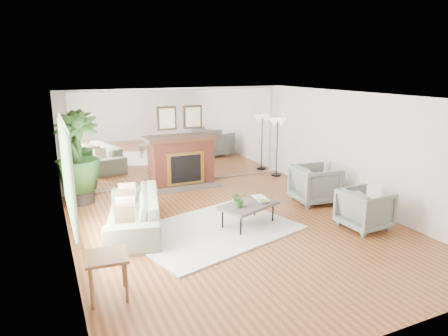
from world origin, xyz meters
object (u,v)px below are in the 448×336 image
sofa (133,211)px  armchair_front (365,209)px  armchair_back (315,184)px  side_table (107,262)px  coffee_table (248,206)px  potted_ficus (77,156)px  fireplace (183,160)px  floor_lamp (278,127)px

sofa → armchair_front: size_ratio=2.87×
armchair_back → armchair_front: (-0.07, -1.63, -0.05)m
armchair_front → side_table: (-4.85, -0.42, 0.14)m
side_table → armchair_front: bearing=4.9°
coffee_table → potted_ficus: bearing=135.1°
sofa → potted_ficus: potted_ficus is taller
armchair_back → armchair_front: size_ratio=1.12×
potted_ficus → side_table: bearing=-90.7°
sofa → coffee_table: bearing=82.4°
sofa → side_table: sofa is taller
coffee_table → armchair_front: bearing=-27.0°
fireplace → potted_ficus: (-2.60, -0.40, 0.44)m
floor_lamp → coffee_table: bearing=-129.9°
sofa → armchair_back: 4.11m
armchair_front → potted_ficus: bearing=48.5°
armchair_back → side_table: (-4.91, -2.04, 0.09)m
floor_lamp → armchair_front: bearing=-97.2°
side_table → potted_ficus: (0.05, 4.23, 0.58)m
fireplace → floor_lamp: 2.81m
armchair_front → potted_ficus: potted_ficus is taller
coffee_table → armchair_back: size_ratio=1.36×
side_table → coffee_table: bearing=26.4°
fireplace → potted_ficus: bearing=-171.3°
sofa → potted_ficus: (-0.76, 2.02, 0.74)m
coffee_table → side_table: size_ratio=2.08×
fireplace → side_table: bearing=-119.8°
sofa → side_table: size_ratio=3.90×
floor_lamp → side_table: bearing=-140.6°
fireplace → coffee_table: bearing=-86.1°
sofa → floor_lamp: floor_lamp is taller
fireplace → floor_lamp: size_ratio=1.25×
coffee_table → armchair_back: 2.14m
armchair_back → sofa: bearing=94.7°
fireplace → potted_ficus: same height
coffee_table → armchair_back: armchair_back is taller
fireplace → coffee_table: size_ratio=1.60×
armchair_front → floor_lamp: floor_lamp is taller
armchair_back → potted_ficus: (-4.86, 2.19, 0.67)m
fireplace → armchair_front: 4.76m
fireplace → floor_lamp: (2.70, -0.24, 0.74)m
fireplace → armchair_back: size_ratio=2.18×
side_table → potted_ficus: potted_ficus is taller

